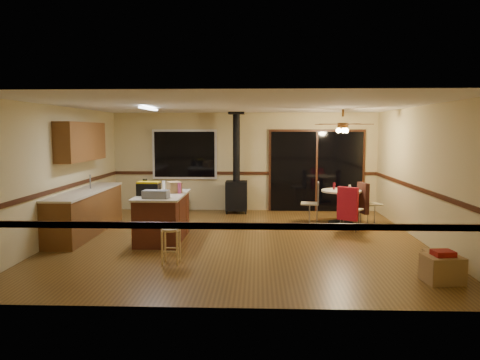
# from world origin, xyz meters

# --- Properties ---
(floor) EXTENTS (7.00, 7.00, 0.00)m
(floor) POSITION_xyz_m (0.00, 0.00, 0.00)
(floor) COLOR brown
(floor) RESTS_ON ground
(ceiling) EXTENTS (7.00, 7.00, 0.00)m
(ceiling) POSITION_xyz_m (0.00, 0.00, 2.60)
(ceiling) COLOR silver
(ceiling) RESTS_ON ground
(wall_back) EXTENTS (7.00, 0.00, 7.00)m
(wall_back) POSITION_xyz_m (0.00, 3.50, 1.30)
(wall_back) COLOR #C8B77F
(wall_back) RESTS_ON ground
(wall_front) EXTENTS (7.00, 0.00, 7.00)m
(wall_front) POSITION_xyz_m (0.00, -3.50, 1.30)
(wall_front) COLOR #C8B77F
(wall_front) RESTS_ON ground
(wall_left) EXTENTS (0.00, 7.00, 7.00)m
(wall_left) POSITION_xyz_m (-3.50, 0.00, 1.30)
(wall_left) COLOR #C8B77F
(wall_left) RESTS_ON ground
(wall_right) EXTENTS (0.00, 7.00, 7.00)m
(wall_right) POSITION_xyz_m (3.50, 0.00, 1.30)
(wall_right) COLOR #C8B77F
(wall_right) RESTS_ON ground
(chair_rail) EXTENTS (7.00, 7.00, 0.08)m
(chair_rail) POSITION_xyz_m (0.00, 0.00, 1.00)
(chair_rail) COLOR #3B1C0E
(chair_rail) RESTS_ON ground
(window) EXTENTS (1.72, 0.10, 1.32)m
(window) POSITION_xyz_m (-1.60, 3.45, 1.50)
(window) COLOR black
(window) RESTS_ON ground
(sliding_door) EXTENTS (2.52, 0.10, 2.10)m
(sliding_door) POSITION_xyz_m (1.90, 3.45, 1.05)
(sliding_door) COLOR black
(sliding_door) RESTS_ON ground
(lower_cabinets) EXTENTS (0.60, 3.00, 0.86)m
(lower_cabinets) POSITION_xyz_m (-3.20, 0.50, 0.43)
(lower_cabinets) COLOR brown
(lower_cabinets) RESTS_ON ground
(countertop) EXTENTS (0.64, 3.04, 0.04)m
(countertop) POSITION_xyz_m (-3.20, 0.50, 0.88)
(countertop) COLOR beige
(countertop) RESTS_ON lower_cabinets
(upper_cabinets) EXTENTS (0.35, 2.00, 0.80)m
(upper_cabinets) POSITION_xyz_m (-3.33, 0.70, 1.90)
(upper_cabinets) COLOR brown
(upper_cabinets) RESTS_ON ground
(kitchen_island) EXTENTS (0.88, 1.68, 0.90)m
(kitchen_island) POSITION_xyz_m (-1.50, 0.00, 0.45)
(kitchen_island) COLOR #4E2013
(kitchen_island) RESTS_ON ground
(wood_stove) EXTENTS (0.55, 0.50, 2.52)m
(wood_stove) POSITION_xyz_m (-0.20, 3.05, 0.73)
(wood_stove) COLOR black
(wood_stove) RESTS_ON ground
(ceiling_fan) EXTENTS (0.24, 0.24, 0.55)m
(ceiling_fan) POSITION_xyz_m (2.26, 1.72, 2.21)
(ceiling_fan) COLOR brown
(ceiling_fan) RESTS_ON ceiling
(fluorescent_strip) EXTENTS (0.10, 1.20, 0.04)m
(fluorescent_strip) POSITION_xyz_m (-1.80, 0.30, 2.56)
(fluorescent_strip) COLOR white
(fluorescent_strip) RESTS_ON ceiling
(toolbox_grey) EXTENTS (0.48, 0.29, 0.14)m
(toolbox_grey) POSITION_xyz_m (-1.50, -0.54, 0.97)
(toolbox_grey) COLOR slate
(toolbox_grey) RESTS_ON kitchen_island
(toolbox_black) EXTENTS (0.44, 0.26, 0.23)m
(toolbox_black) POSITION_xyz_m (-1.72, -0.19, 1.02)
(toolbox_black) COLOR black
(toolbox_black) RESTS_ON kitchen_island
(toolbox_yellow_lid) EXTENTS (0.43, 0.25, 0.03)m
(toolbox_yellow_lid) POSITION_xyz_m (-1.72, -0.19, 1.15)
(toolbox_yellow_lid) COLOR gold
(toolbox_yellow_lid) RESTS_ON toolbox_black
(box_on_island) EXTENTS (0.35, 0.39, 0.22)m
(box_on_island) POSITION_xyz_m (-1.31, 0.24, 1.01)
(box_on_island) COLOR olive
(box_on_island) RESTS_ON kitchen_island
(bottle_dark) EXTENTS (0.10, 0.10, 0.30)m
(bottle_dark) POSITION_xyz_m (-1.82, -0.05, 1.05)
(bottle_dark) COLOR black
(bottle_dark) RESTS_ON kitchen_island
(bottle_pink) EXTENTS (0.08, 0.08, 0.21)m
(bottle_pink) POSITION_xyz_m (-1.18, 0.12, 1.00)
(bottle_pink) COLOR #D84C8C
(bottle_pink) RESTS_ON kitchen_island
(bottle_white) EXTENTS (0.08, 0.08, 0.19)m
(bottle_white) POSITION_xyz_m (-1.61, 0.72, 0.99)
(bottle_white) COLOR white
(bottle_white) RESTS_ON kitchen_island
(bar_stool) EXTENTS (0.34, 0.34, 0.57)m
(bar_stool) POSITION_xyz_m (-1.03, -1.63, 0.29)
(bar_stool) COLOR tan
(bar_stool) RESTS_ON floor
(blue_bucket) EXTENTS (0.32, 0.32, 0.25)m
(blue_bucket) POSITION_xyz_m (-1.36, -0.62, 0.12)
(blue_bucket) COLOR #0B3EA4
(blue_bucket) RESTS_ON floor
(dining_table) EXTENTS (0.90, 0.90, 0.78)m
(dining_table) POSITION_xyz_m (2.26, 1.72, 0.53)
(dining_table) COLOR black
(dining_table) RESTS_ON ground
(glass_red) EXTENTS (0.07, 0.07, 0.16)m
(glass_red) POSITION_xyz_m (2.11, 1.82, 0.86)
(glass_red) COLOR #590C14
(glass_red) RESTS_ON dining_table
(glass_cream) EXTENTS (0.07, 0.07, 0.12)m
(glass_cream) POSITION_xyz_m (2.44, 1.67, 0.84)
(glass_cream) COLOR beige
(glass_cream) RESTS_ON dining_table
(chair_left) EXTENTS (0.45, 0.45, 0.51)m
(chair_left) POSITION_xyz_m (1.66, 1.81, 0.59)
(chair_left) COLOR tan
(chair_left) RESTS_ON ground
(chair_near) EXTENTS (0.60, 0.62, 0.70)m
(chair_near) POSITION_xyz_m (2.25, 0.87, 0.60)
(chair_near) COLOR tan
(chair_near) RESTS_ON ground
(chair_right) EXTENTS (0.54, 0.51, 0.70)m
(chair_right) POSITION_xyz_m (2.78, 1.73, 0.60)
(chair_right) COLOR tan
(chair_right) RESTS_ON ground
(box_under_window) EXTENTS (0.51, 0.41, 0.40)m
(box_under_window) POSITION_xyz_m (-1.75, 3.10, 0.20)
(box_under_window) COLOR olive
(box_under_window) RESTS_ON floor
(box_corner_a) EXTENTS (0.55, 0.48, 0.38)m
(box_corner_a) POSITION_xyz_m (2.96, -2.42, 0.19)
(box_corner_a) COLOR olive
(box_corner_a) RESTS_ON floor
(box_corner_b) EXTENTS (0.40, 0.35, 0.31)m
(box_corner_b) POSITION_xyz_m (3.10, -1.87, 0.15)
(box_corner_b) COLOR olive
(box_corner_b) RESTS_ON floor
(box_small_red) EXTENTS (0.31, 0.27, 0.08)m
(box_small_red) POSITION_xyz_m (2.96, -2.42, 0.42)
(box_small_red) COLOR maroon
(box_small_red) RESTS_ON box_corner_a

